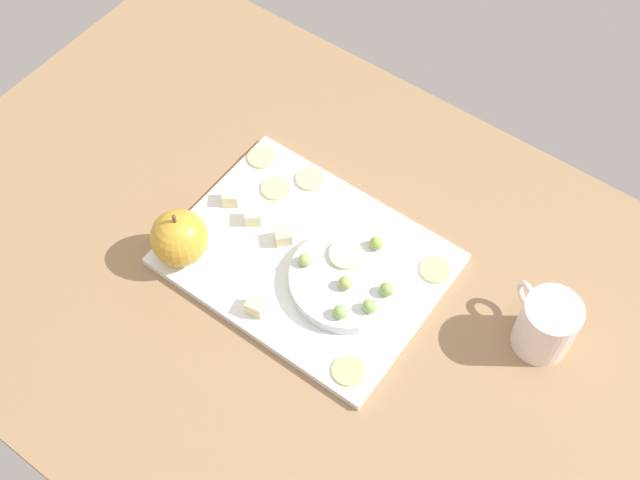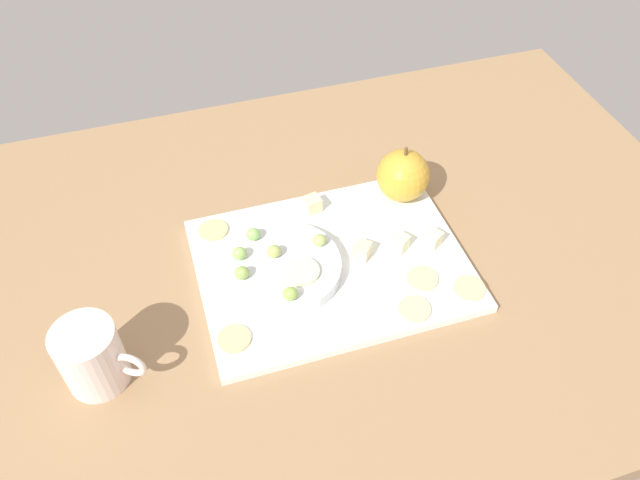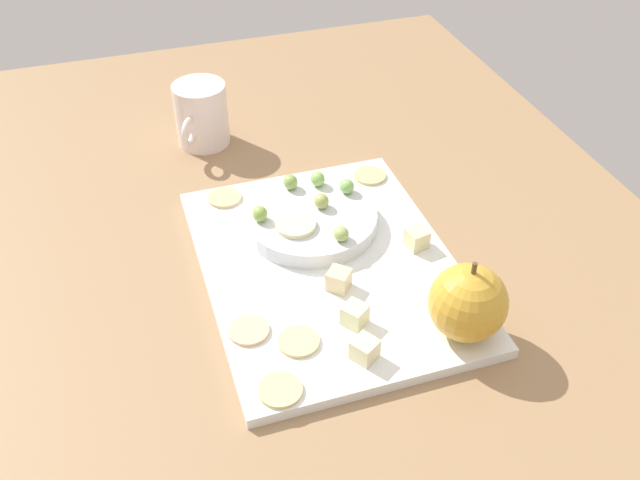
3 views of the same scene
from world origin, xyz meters
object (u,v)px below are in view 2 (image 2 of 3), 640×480
object	(u,v)px
cracker_3	(213,230)
apple_slice_0	(302,272)
cheese_cube_3	(362,250)
apple_whole	(403,175)
cheese_cube_1	(432,239)
cracker_0	(234,339)
grape_2	(253,234)
platter	(332,265)
grape_5	(240,254)
grape_1	(274,251)
cracker_1	(469,288)
grape_3	(290,294)
cheese_cube_0	(399,243)
cheese_cube_2	(312,204)
serving_dish	(283,268)
cracker_2	(423,278)
grape_4	(242,273)
cup	(92,357)
grape_0	(319,240)
cracker_4	(415,309)

from	to	relation	value
cracker_3	apple_slice_0	distance (cm)	16.34
cheese_cube_3	apple_whole	bearing A→B (deg)	44.85
cheese_cube_1	cracker_0	size ratio (longest dim) A/B	0.54
apple_whole	grape_2	distance (cm)	24.29
platter	grape_5	distance (cm)	12.95
grape_1	grape_5	distance (cm)	4.62
cracker_1	grape_3	world-z (taller)	grape_3
cheese_cube_0	cheese_cube_2	size ratio (longest dim) A/B	1.00
grape_2	platter	bearing A→B (deg)	-30.21
grape_2	serving_dish	bearing A→B (deg)	-64.11
grape_2	cheese_cube_0	bearing A→B (deg)	-17.25
cracker_1	cracker_3	distance (cm)	37.00
cheese_cube_3	cracker_2	distance (cm)	9.19
apple_slice_0	grape_2	bearing A→B (deg)	120.46
apple_whole	cheese_cube_2	distance (cm)	14.18
cheese_cube_1	grape_5	world-z (taller)	grape_5
cheese_cube_1	cracker_3	world-z (taller)	cheese_cube_1
cheese_cube_2	grape_2	distance (cm)	11.38
cheese_cube_1	apple_slice_0	world-z (taller)	apple_slice_0
platter	grape_5	xyz separation A→B (cm)	(-12.20, 2.50, 3.55)
cracker_2	cracker_0	bearing A→B (deg)	-175.84
grape_4	platter	bearing A→B (deg)	3.38
cracker_2	cheese_cube_2	bearing A→B (deg)	120.72
cracker_3	cheese_cube_2	bearing A→B (deg)	-0.12
cheese_cube_2	grape_5	size ratio (longest dim) A/B	1.15
grape_1	cup	size ratio (longest dim) A/B	0.20
grape_2	cheese_cube_2	bearing A→B (deg)	26.62
cracker_0	platter	bearing A→B (deg)	28.94
cheese_cube_0	cup	distance (cm)	42.63
platter	apple_whole	distance (cm)	17.89
cheese_cube_3	grape_5	size ratio (longest dim) A/B	1.15
cracker_0	grape_5	distance (cm)	11.95
cheese_cube_0	serving_dish	bearing A→B (deg)	178.21
cheese_cube_1	grape_5	distance (cm)	27.06
cracker_0	cracker_3	world-z (taller)	same
platter	cracker_1	bearing A→B (deg)	-32.19
cheese_cube_3	cracker_3	distance (cm)	21.80
platter	cheese_cube_1	distance (cm)	14.71
grape_5	cracker_0	bearing A→B (deg)	-107.02
grape_2	cup	distance (cm)	26.35
serving_dish	grape_0	distance (cm)	6.31
cracker_4	grape_2	distance (cm)	24.22
serving_dish	grape_4	bearing A→B (deg)	-171.63
cracker_2	grape_2	distance (cm)	23.95
platter	serving_dish	world-z (taller)	serving_dish
cheese_cube_3	cracker_4	size ratio (longest dim) A/B	0.54
cheese_cube_2	cup	xyz separation A→B (cm)	(-32.48, -18.87, 2.08)
grape_4	cracker_2	bearing A→B (deg)	-14.33
serving_dish	cracker_1	world-z (taller)	serving_dish
cheese_cube_1	cracker_1	xyz separation A→B (cm)	(1.49, -8.96, -0.94)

